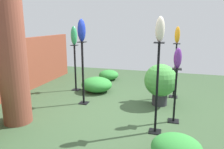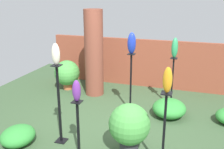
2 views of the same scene
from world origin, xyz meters
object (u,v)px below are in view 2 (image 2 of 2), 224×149
(art_vase_jade, at_px, (175,48))
(potted_plant_back_center, at_px, (129,126))
(pedestal_amber, at_px, (164,136))
(pedestal_ivory, at_px, (59,108))
(potted_plant_near_pillar, at_px, (67,73))
(art_vase_violet, at_px, (77,91))
(art_vase_amber, at_px, (168,80))
(art_vase_cobalt, at_px, (132,43))
(pedestal_violet, at_px, (78,131))
(pedestal_cobalt, at_px, (131,86))
(art_vase_ivory, at_px, (56,54))
(pedestal_jade, at_px, (172,84))
(brick_pillar, at_px, (94,53))

(art_vase_jade, bearing_deg, potted_plant_back_center, -101.84)
(pedestal_amber, relative_size, art_vase_jade, 2.74)
(pedestal_ivory, relative_size, potted_plant_back_center, 1.63)
(potted_plant_near_pillar, bearing_deg, art_vase_violet, -59.20)
(art_vase_jade, xyz_separation_m, art_vase_amber, (0.14, -2.57, 0.05))
(pedestal_amber, distance_m, art_vase_cobalt, 2.44)
(pedestal_violet, bearing_deg, pedestal_cobalt, 78.47)
(pedestal_violet, xyz_separation_m, potted_plant_back_center, (0.81, 0.32, 0.08))
(art_vase_ivory, bearing_deg, art_vase_violet, -29.76)
(art_vase_cobalt, distance_m, potted_plant_back_center, 2.04)
(pedestal_jade, distance_m, art_vase_ivory, 3.14)
(pedestal_violet, height_order, art_vase_amber, art_vase_amber)
(potted_plant_near_pillar, bearing_deg, art_vase_ivory, -65.03)
(pedestal_jade, height_order, potted_plant_back_center, pedestal_jade)
(pedestal_violet, distance_m, potted_plant_back_center, 0.87)
(art_vase_amber, bearing_deg, pedestal_jade, 93.09)
(pedestal_cobalt, relative_size, art_vase_amber, 3.60)
(pedestal_jade, bearing_deg, potted_plant_back_center, -101.84)
(art_vase_cobalt, bearing_deg, potted_plant_back_center, -76.32)
(art_vase_jade, height_order, art_vase_amber, same)
(pedestal_cobalt, height_order, art_vase_cobalt, art_vase_cobalt)
(brick_pillar, distance_m, pedestal_jade, 2.19)
(pedestal_jade, xyz_separation_m, potted_plant_near_pillar, (-2.99, 0.27, -0.08))
(pedestal_violet, xyz_separation_m, art_vase_cobalt, (0.40, 1.98, 1.18))
(art_vase_amber, height_order, potted_plant_back_center, art_vase_amber)
(pedestal_ivory, xyz_separation_m, art_vase_amber, (1.93, -0.26, 0.82))
(potted_plant_near_pillar, relative_size, potted_plant_back_center, 0.93)
(brick_pillar, bearing_deg, art_vase_amber, -50.66)
(art_vase_jade, height_order, potted_plant_near_pillar, art_vase_jade)
(potted_plant_back_center, bearing_deg, brick_pillar, 123.64)
(art_vase_amber, relative_size, potted_plant_near_pillar, 0.45)
(art_vase_cobalt, distance_m, art_vase_ivory, 1.92)
(pedestal_ivory, height_order, potted_plant_back_center, pedestal_ivory)
(potted_plant_near_pillar, bearing_deg, pedestal_jade, -5.07)
(pedestal_ivory, distance_m, art_vase_amber, 2.12)
(brick_pillar, relative_size, art_vase_violet, 6.29)
(pedestal_amber, bearing_deg, art_vase_cobalt, 117.57)
(pedestal_jade, bearing_deg, pedestal_ivory, -127.91)
(pedestal_violet, distance_m, potted_plant_near_pillar, 3.33)
(art_vase_jade, relative_size, potted_plant_back_center, 0.52)
(brick_pillar, relative_size, pedestal_jade, 1.88)
(brick_pillar, height_order, art_vase_cobalt, brick_pillar)
(pedestal_violet, distance_m, art_vase_violet, 0.73)
(potted_plant_back_center, bearing_deg, pedestal_jade, 78.16)
(art_vase_cobalt, bearing_deg, art_vase_amber, -62.43)
(brick_pillar, bearing_deg, art_vase_violet, -73.51)
(potted_plant_near_pillar, bearing_deg, art_vase_jade, -5.07)
(art_vase_cobalt, bearing_deg, art_vase_ivory, -118.34)
(brick_pillar, height_order, pedestal_cobalt, brick_pillar)
(pedestal_ivory, bearing_deg, art_vase_jade, 52.09)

